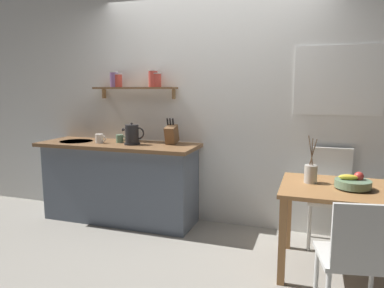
{
  "coord_description": "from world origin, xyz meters",
  "views": [
    {
      "loc": [
        1.08,
        -3.22,
        1.52
      ],
      "look_at": [
        -0.1,
        0.25,
        0.95
      ],
      "focal_mm": 33.66,
      "sensor_mm": 36.0,
      "label": 1
    }
  ],
  "objects_px": {
    "dining_chair_near": "(357,256)",
    "twig_vase": "(311,173)",
    "fruit_bowl": "(353,183)",
    "knife_block": "(172,134)",
    "coffee_mug_spare": "(120,139)",
    "dining_chair_far": "(331,191)",
    "electric_kettle": "(132,135)",
    "dining_table": "(337,201)",
    "coffee_mug_by_sink": "(100,138)"
  },
  "relations": [
    {
      "from": "dining_chair_near",
      "to": "twig_vase",
      "type": "distance_m",
      "value": 0.92
    },
    {
      "from": "dining_chair_near",
      "to": "fruit_bowl",
      "type": "height_order",
      "value": "fruit_bowl"
    },
    {
      "from": "knife_block",
      "to": "coffee_mug_spare",
      "type": "relative_size",
      "value": 2.41
    },
    {
      "from": "twig_vase",
      "to": "knife_block",
      "type": "xyz_separation_m",
      "value": [
        -1.47,
        0.53,
        0.21
      ]
    },
    {
      "from": "knife_block",
      "to": "coffee_mug_spare",
      "type": "distance_m",
      "value": 0.61
    },
    {
      "from": "dining_chair_far",
      "to": "twig_vase",
      "type": "bearing_deg",
      "value": -110.11
    },
    {
      "from": "knife_block",
      "to": "twig_vase",
      "type": "bearing_deg",
      "value": -19.77
    },
    {
      "from": "dining_chair_far",
      "to": "fruit_bowl",
      "type": "xyz_separation_m",
      "value": [
        0.12,
        -0.62,
        0.25
      ]
    },
    {
      "from": "dining_chair_near",
      "to": "dining_chair_far",
      "type": "bearing_deg",
      "value": 94.25
    },
    {
      "from": "fruit_bowl",
      "to": "electric_kettle",
      "type": "distance_m",
      "value": 2.25
    },
    {
      "from": "fruit_bowl",
      "to": "knife_block",
      "type": "bearing_deg",
      "value": 161.0
    },
    {
      "from": "dining_chair_far",
      "to": "coffee_mug_spare",
      "type": "relative_size",
      "value": 7.75
    },
    {
      "from": "dining_table",
      "to": "twig_vase",
      "type": "distance_m",
      "value": 0.3
    },
    {
      "from": "knife_block",
      "to": "coffee_mug_by_sink",
      "type": "relative_size",
      "value": 2.25
    },
    {
      "from": "coffee_mug_by_sink",
      "to": "twig_vase",
      "type": "bearing_deg",
      "value": -8.89
    },
    {
      "from": "fruit_bowl",
      "to": "coffee_mug_spare",
      "type": "distance_m",
      "value": 2.46
    },
    {
      "from": "dining_chair_near",
      "to": "coffee_mug_by_sink",
      "type": "relative_size",
      "value": 6.64
    },
    {
      "from": "dining_table",
      "to": "coffee_mug_by_sink",
      "type": "bearing_deg",
      "value": 170.45
    },
    {
      "from": "coffee_mug_spare",
      "to": "twig_vase",
      "type": "bearing_deg",
      "value": -12.45
    },
    {
      "from": "fruit_bowl",
      "to": "twig_vase",
      "type": "xyz_separation_m",
      "value": [
        -0.32,
        0.09,
        0.03
      ]
    },
    {
      "from": "twig_vase",
      "to": "electric_kettle",
      "type": "height_order",
      "value": "electric_kettle"
    },
    {
      "from": "knife_block",
      "to": "electric_kettle",
      "type": "bearing_deg",
      "value": -159.28
    },
    {
      "from": "dining_chair_near",
      "to": "dining_table",
      "type": "bearing_deg",
      "value": 96.44
    },
    {
      "from": "fruit_bowl",
      "to": "knife_block",
      "type": "height_order",
      "value": "knife_block"
    },
    {
      "from": "dining_table",
      "to": "knife_block",
      "type": "height_order",
      "value": "knife_block"
    },
    {
      "from": "knife_block",
      "to": "fruit_bowl",
      "type": "bearing_deg",
      "value": -19.0
    },
    {
      "from": "dining_chair_far",
      "to": "electric_kettle",
      "type": "height_order",
      "value": "electric_kettle"
    },
    {
      "from": "coffee_mug_spare",
      "to": "fruit_bowl",
      "type": "bearing_deg",
      "value": -12.85
    },
    {
      "from": "fruit_bowl",
      "to": "knife_block",
      "type": "xyz_separation_m",
      "value": [
        -1.79,
        0.62,
        0.24
      ]
    },
    {
      "from": "coffee_mug_spare",
      "to": "electric_kettle",
      "type": "bearing_deg",
      "value": -22.08
    },
    {
      "from": "dining_table",
      "to": "knife_block",
      "type": "distance_m",
      "value": 1.83
    },
    {
      "from": "knife_block",
      "to": "dining_table",
      "type": "bearing_deg",
      "value": -19.36
    },
    {
      "from": "dining_table",
      "to": "coffee_mug_by_sink",
      "type": "relative_size",
      "value": 6.82
    },
    {
      "from": "dining_table",
      "to": "coffee_mug_spare",
      "type": "relative_size",
      "value": 7.32
    },
    {
      "from": "twig_vase",
      "to": "fruit_bowl",
      "type": "bearing_deg",
      "value": -15.43
    },
    {
      "from": "coffee_mug_by_sink",
      "to": "coffee_mug_spare",
      "type": "height_order",
      "value": "coffee_mug_by_sink"
    },
    {
      "from": "electric_kettle",
      "to": "coffee_mug_by_sink",
      "type": "xyz_separation_m",
      "value": [
        -0.4,
        -0.02,
        -0.06
      ]
    },
    {
      "from": "dining_chair_far",
      "to": "twig_vase",
      "type": "distance_m",
      "value": 0.64
    },
    {
      "from": "dining_chair_far",
      "to": "fruit_bowl",
      "type": "height_order",
      "value": "dining_chair_far"
    },
    {
      "from": "dining_table",
      "to": "dining_chair_far",
      "type": "xyz_separation_m",
      "value": [
        -0.02,
        0.6,
        -0.08
      ]
    },
    {
      "from": "dining_chair_far",
      "to": "coffee_mug_by_sink",
      "type": "height_order",
      "value": "coffee_mug_by_sink"
    },
    {
      "from": "fruit_bowl",
      "to": "coffee_mug_by_sink",
      "type": "height_order",
      "value": "coffee_mug_by_sink"
    },
    {
      "from": "coffee_mug_by_sink",
      "to": "dining_chair_far",
      "type": "bearing_deg",
      "value": 4.13
    },
    {
      "from": "coffee_mug_by_sink",
      "to": "electric_kettle",
      "type": "bearing_deg",
      "value": 2.87
    },
    {
      "from": "electric_kettle",
      "to": "knife_block",
      "type": "bearing_deg",
      "value": 20.72
    },
    {
      "from": "dining_table",
      "to": "dining_chair_near",
      "type": "distance_m",
      "value": 0.76
    },
    {
      "from": "dining_chair_far",
      "to": "fruit_bowl",
      "type": "bearing_deg",
      "value": -78.69
    },
    {
      "from": "dining_chair_far",
      "to": "dining_chair_near",
      "type": "bearing_deg",
      "value": -85.75
    },
    {
      "from": "twig_vase",
      "to": "electric_kettle",
      "type": "bearing_deg",
      "value": 168.64
    },
    {
      "from": "fruit_bowl",
      "to": "twig_vase",
      "type": "distance_m",
      "value": 0.33
    }
  ]
}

